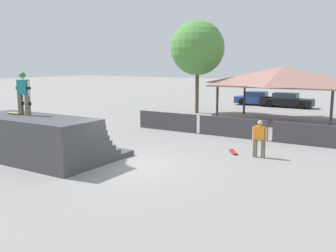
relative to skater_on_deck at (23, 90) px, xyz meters
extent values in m
plane|color=gray|center=(4.36, 1.21, -2.79)|extent=(160.00, 160.00, 0.00)
cube|color=#424247|center=(0.74, 0.69, -2.68)|extent=(5.59, 3.95, 0.22)
cube|color=#424247|center=(0.74, 0.26, -2.46)|extent=(5.59, 3.09, 0.22)
cube|color=#424247|center=(0.74, 0.10, -2.24)|extent=(5.59, 2.77, 0.22)
cube|color=#424247|center=(0.74, -0.01, -2.01)|extent=(5.59, 2.56, 0.22)
cube|color=#424247|center=(0.74, -0.08, -1.79)|extent=(5.59, 2.40, 0.22)
cube|color=#424247|center=(0.74, -0.14, -1.57)|extent=(5.59, 2.29, 0.22)
cube|color=#424247|center=(0.74, -0.17, -1.34)|extent=(5.59, 2.22, 0.22)
cube|color=#424247|center=(0.74, -0.20, -1.12)|extent=(5.59, 2.18, 0.22)
cylinder|color=silver|center=(0.74, 0.88, -1.04)|extent=(5.47, 0.07, 0.07)
cube|color=#6B6051|center=(0.18, 0.03, -0.59)|extent=(0.18, 0.18, 0.84)
cube|color=black|center=(0.18, 0.06, -0.54)|extent=(0.22, 0.17, 0.12)
cube|color=#6B6051|center=(-0.18, -0.03, -0.59)|extent=(0.18, 0.18, 0.84)
cube|color=black|center=(-0.19, 0.00, -0.54)|extent=(0.22, 0.17, 0.12)
cube|color=teal|center=(0.00, 0.00, 0.14)|extent=(0.49, 0.30, 0.60)
cylinder|color=beige|center=(0.28, 0.04, 0.09)|extent=(0.13, 0.13, 0.60)
cylinder|color=black|center=(0.28, 0.04, 0.10)|extent=(0.19, 0.19, 0.09)
cylinder|color=beige|center=(-0.28, -0.05, 0.09)|extent=(0.13, 0.13, 0.60)
cylinder|color=black|center=(-0.28, -0.05, 0.10)|extent=(0.19, 0.19, 0.09)
sphere|color=beige|center=(0.00, 0.00, 0.59)|extent=(0.23, 0.23, 0.23)
sphere|color=#337F33|center=(0.00, 0.00, 0.62)|extent=(0.26, 0.26, 0.26)
cylinder|color=green|center=(-0.33, -0.01, -0.98)|extent=(0.05, 0.03, 0.05)
cylinder|color=green|center=(-0.32, -0.14, -0.98)|extent=(0.05, 0.03, 0.05)
cylinder|color=green|center=(-0.79, -0.03, -0.98)|extent=(0.05, 0.03, 0.05)
cylinder|color=green|center=(-0.79, -0.17, -0.98)|extent=(0.05, 0.03, 0.05)
cube|color=tan|center=(-0.56, -0.09, -0.95)|extent=(0.76, 0.24, 0.02)
cube|color=tan|center=(-0.21, -0.07, -0.93)|extent=(0.10, 0.20, 0.02)
cube|color=#6B6051|center=(8.02, 5.09, -2.41)|extent=(0.15, 0.15, 0.77)
cube|color=#6B6051|center=(8.36, 5.10, -2.41)|extent=(0.15, 0.15, 0.77)
cube|color=orange|center=(8.19, 5.09, -1.75)|extent=(0.42, 0.22, 0.55)
cylinder|color=tan|center=(7.93, 5.09, -1.79)|extent=(0.11, 0.11, 0.55)
cylinder|color=tan|center=(8.46, 5.10, -1.79)|extent=(0.11, 0.11, 0.55)
sphere|color=tan|center=(8.19, 5.09, -1.33)|extent=(0.21, 0.21, 0.21)
cylinder|color=red|center=(6.80, 5.41, -2.77)|extent=(0.06, 0.06, 0.05)
cylinder|color=red|center=(6.91, 5.50, -2.77)|extent=(0.06, 0.06, 0.05)
cylinder|color=red|center=(7.10, 5.01, -2.77)|extent=(0.06, 0.06, 0.05)
cylinder|color=red|center=(7.21, 5.09, -2.77)|extent=(0.06, 0.06, 0.05)
cube|color=#B22323|center=(7.00, 5.25, -2.73)|extent=(0.65, 0.78, 0.02)
cube|color=#B22323|center=(6.78, 5.55, -2.72)|extent=(0.22, 0.20, 0.02)
cube|color=#3D3D42|center=(1.53, 8.56, -2.27)|extent=(3.81, 0.12, 1.05)
cube|color=#3D3D42|center=(5.59, 8.56, -2.27)|extent=(3.81, 0.12, 1.05)
cube|color=#3D3D42|center=(9.65, 8.56, -2.27)|extent=(3.81, 0.12, 1.05)
cylinder|color=#2D2D33|center=(2.75, 12.87, -1.60)|extent=(0.16, 0.16, 2.38)
cylinder|color=#2D2D33|center=(9.78, 12.87, -1.60)|extent=(0.16, 0.16, 2.38)
cylinder|color=#2D2D33|center=(2.75, 17.93, -1.60)|extent=(0.16, 0.16, 2.38)
cube|color=#9E6B60|center=(6.26, 15.40, -0.36)|extent=(8.27, 5.95, 0.10)
pyramid|color=#9E6B60|center=(6.26, 15.40, 0.28)|extent=(8.10, 5.83, 1.19)
cylinder|color=brown|center=(-0.57, 16.37, -1.02)|extent=(0.28, 0.28, 3.55)
sphere|color=#4C893D|center=(-0.57, 16.37, 2.25)|extent=(4.17, 4.17, 4.17)
cube|color=navy|center=(1.64, 24.42, -2.31)|extent=(4.18, 1.95, 0.62)
cube|color=#283342|center=(1.53, 24.42, -1.77)|extent=(1.98, 1.53, 0.46)
cube|color=navy|center=(1.53, 24.42, -1.54)|extent=(1.89, 1.48, 0.04)
cylinder|color=black|center=(2.82, 25.26, -2.47)|extent=(0.65, 0.25, 0.64)
cylinder|color=black|center=(2.93, 23.77, -2.47)|extent=(0.65, 0.25, 0.64)
cylinder|color=black|center=(0.35, 25.08, -2.47)|extent=(0.65, 0.25, 0.64)
cylinder|color=black|center=(0.46, 23.58, -2.47)|extent=(0.65, 0.25, 0.64)
cube|color=black|center=(4.45, 24.08, -2.31)|extent=(4.50, 1.63, 0.62)
cube|color=#283342|center=(4.34, 24.08, -1.77)|extent=(2.08, 1.37, 0.46)
cube|color=black|center=(4.34, 24.08, -1.54)|extent=(1.99, 1.34, 0.04)
cylinder|color=black|center=(5.83, 24.82, -2.47)|extent=(0.64, 0.20, 0.64)
cylinder|color=black|center=(5.83, 23.35, -2.47)|extent=(0.64, 0.20, 0.64)
cylinder|color=black|center=(3.08, 24.81, -2.47)|extent=(0.64, 0.20, 0.64)
cylinder|color=black|center=(3.08, 23.34, -2.47)|extent=(0.64, 0.20, 0.64)
camera|label=1|loc=(12.96, -9.79, 1.08)|focal=40.00mm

